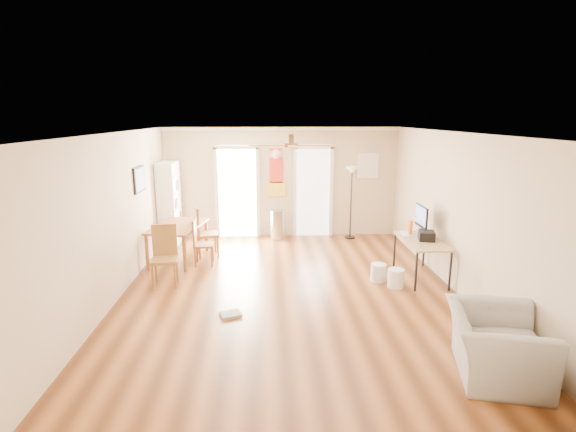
{
  "coord_description": "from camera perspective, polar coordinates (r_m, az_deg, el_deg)",
  "views": [
    {
      "loc": [
        -0.39,
        -6.82,
        2.85
      ],
      "look_at": [
        0.0,
        0.6,
        1.15
      ],
      "focal_mm": 27.35,
      "sensor_mm": 36.0,
      "label": 1
    }
  ],
  "objects": [
    {
      "name": "armchair",
      "position": [
        5.57,
        25.42,
        -14.94
      ],
      "size": [
        1.23,
        1.33,
        0.73
      ],
      "primitive_type": "imported",
      "rotation": [
        0.0,
        0.0,
        1.32
      ],
      "color": "#9E9E99",
      "rests_on": "floor"
    },
    {
      "name": "wall_back",
      "position": [
        10.44,
        -0.84,
        4.35
      ],
      "size": [
        5.5,
        0.04,
        2.6
      ],
      "primitive_type": null,
      "color": "beige",
      "rests_on": "floor"
    },
    {
      "name": "floor_cloth",
      "position": [
        6.61,
        -7.47,
        -12.57
      ],
      "size": [
        0.35,
        0.32,
        0.04
      ],
      "primitive_type": "cube",
      "rotation": [
        0.0,
        0.0,
        0.35
      ],
      "color": "#9D9D98",
      "rests_on": "floor"
    },
    {
      "name": "kitchen_doorway",
      "position": [
        10.48,
        -6.58,
        2.91
      ],
      "size": [
        0.9,
        0.1,
        2.1
      ],
      "primitive_type": null,
      "color": "white",
      "rests_on": "wall_back"
    },
    {
      "name": "dining_chair_right_b",
      "position": [
        8.69,
        -10.91,
        -3.38
      ],
      "size": [
        0.38,
        0.38,
        0.9
      ],
      "primitive_type": null,
      "rotation": [
        0.0,
        0.0,
        1.61
      ],
      "color": "olive",
      "rests_on": "floor"
    },
    {
      "name": "crown_molding",
      "position": [
        6.84,
        0.27,
        10.45
      ],
      "size": [
        5.5,
        7.0,
        0.08
      ],
      "primitive_type": null,
      "color": "white",
      "rests_on": "wall_back"
    },
    {
      "name": "keyboard",
      "position": [
        8.45,
        14.96,
        -2.23
      ],
      "size": [
        0.17,
        0.39,
        0.01
      ],
      "primitive_type": "cube",
      "rotation": [
        0.0,
        0.0,
        -0.12
      ],
      "color": "white",
      "rests_on": "computer_desk"
    },
    {
      "name": "ceiling",
      "position": [
        6.84,
        0.27,
        10.79
      ],
      "size": [
        5.5,
        7.0,
        0.0
      ],
      "primitive_type": null,
      "color": "silver",
      "rests_on": "floor"
    },
    {
      "name": "torchiere_lamp",
      "position": [
        10.41,
        8.19,
        1.71
      ],
      "size": [
        0.39,
        0.39,
        1.71
      ],
      "primitive_type": null,
      "rotation": [
        0.0,
        0.0,
        0.26
      ],
      "color": "black",
      "rests_on": "floor"
    },
    {
      "name": "dining_chair_near",
      "position": [
        7.78,
        -15.81,
        -5.1
      ],
      "size": [
        0.46,
        0.46,
        1.03
      ],
      "primitive_type": null,
      "rotation": [
        0.0,
        0.0,
        0.1
      ],
      "color": "olive",
      "rests_on": "floor"
    },
    {
      "name": "ac_grille",
      "position": [
        10.64,
        10.33,
        6.47
      ],
      "size": [
        0.5,
        0.04,
        0.6
      ],
      "primitive_type": "cube",
      "color": "white",
      "rests_on": "wall_back"
    },
    {
      "name": "imac",
      "position": [
        8.43,
        16.92,
        -0.53
      ],
      "size": [
        0.09,
        0.59,
        0.55
      ],
      "primitive_type": null,
      "rotation": [
        0.0,
        0.0,
        -0.01
      ],
      "color": "black",
      "rests_on": "computer_desk"
    },
    {
      "name": "framed_poster",
      "position": [
        8.62,
        -18.75,
        4.54
      ],
      "size": [
        0.04,
        0.66,
        0.48
      ],
      "primitive_type": "cube",
      "color": "black",
      "rests_on": "wall_left"
    },
    {
      "name": "ceiling_fan",
      "position": [
        6.55,
        0.42,
        9.2
      ],
      "size": [
        1.24,
        1.24,
        0.2
      ],
      "primitive_type": null,
      "color": "#593819",
      "rests_on": "ceiling"
    },
    {
      "name": "wall_decal",
      "position": [
        10.39,
        -1.53,
        5.69
      ],
      "size": [
        0.46,
        0.03,
        1.1
      ],
      "primitive_type": "cube",
      "color": "red",
      "rests_on": "wall_back"
    },
    {
      "name": "dining_chair_right_a",
      "position": [
        9.21,
        -10.46,
        -2.01
      ],
      "size": [
        0.52,
        0.52,
        1.03
      ],
      "primitive_type": null,
      "rotation": [
        0.0,
        0.0,
        1.81
      ],
      "color": "brown",
      "rests_on": "floor"
    },
    {
      "name": "trash_can",
      "position": [
        10.3,
        -1.41,
        -1.15
      ],
      "size": [
        0.37,
        0.37,
        0.7
      ],
      "primitive_type": "cylinder",
      "rotation": [
        0.0,
        0.0,
        0.14
      ],
      "color": "#ADADAF",
      "rests_on": "floor"
    },
    {
      "name": "dining_table",
      "position": [
        9.13,
        -14.03,
        -3.36
      ],
      "size": [
        1.11,
        1.56,
        0.71
      ],
      "primitive_type": null,
      "rotation": [
        0.0,
        0.0,
        -0.18
      ],
      "color": "#9D6032",
      "rests_on": "floor"
    },
    {
      "name": "wastebasket_a",
      "position": [
        7.95,
        11.67,
        -7.21
      ],
      "size": [
        0.33,
        0.33,
        0.31
      ],
      "primitive_type": "cylinder",
      "rotation": [
        0.0,
        0.0,
        -0.25
      ],
      "color": "silver",
      "rests_on": "floor"
    },
    {
      "name": "wastebasket_b",
      "position": [
        7.74,
        13.84,
        -7.86
      ],
      "size": [
        0.34,
        0.34,
        0.32
      ],
      "primitive_type": "cylinder",
      "rotation": [
        0.0,
        0.0,
        -0.27
      ],
      "color": "white",
      "rests_on": "floor"
    },
    {
      "name": "computer_desk",
      "position": [
        8.23,
        16.84,
        -5.36
      ],
      "size": [
        0.66,
        1.31,
        0.7
      ],
      "primitive_type": null,
      "color": "tan",
      "rests_on": "floor"
    },
    {
      "name": "orange_bottle",
      "position": [
        8.47,
        15.61,
        -1.37
      ],
      "size": [
        0.11,
        0.11,
        0.26
      ],
      "primitive_type": "cylinder",
      "rotation": [
        0.0,
        0.0,
        -0.33
      ],
      "color": "orange",
      "rests_on": "computer_desk"
    },
    {
      "name": "wall_right",
      "position": [
        7.67,
        21.24,
        0.34
      ],
      "size": [
        0.04,
        7.0,
        2.6
      ],
      "primitive_type": null,
      "color": "beige",
      "rests_on": "floor"
    },
    {
      "name": "bathroom_doorway",
      "position": [
        10.52,
        3.26,
        3.02
      ],
      "size": [
        0.8,
        0.1,
        2.1
      ],
      "primitive_type": null,
      "color": "white",
      "rests_on": "wall_back"
    },
    {
      "name": "wall_left",
      "position": [
        7.38,
        -21.57,
        -0.15
      ],
      "size": [
        0.04,
        7.0,
        2.6
      ],
      "primitive_type": null,
      "color": "beige",
      "rests_on": "floor"
    },
    {
      "name": "bookshelf",
      "position": [
        10.18,
        -15.17,
        1.56
      ],
      "size": [
        0.4,
        0.85,
        1.86
      ],
      "primitive_type": null,
      "rotation": [
        0.0,
        0.0,
        0.03
      ],
      "color": "white",
      "rests_on": "floor"
    },
    {
      "name": "printer",
      "position": [
        8.13,
        17.57,
        -2.46
      ],
      "size": [
        0.33,
        0.37,
        0.16
      ],
      "primitive_type": "cube",
      "rotation": [
        0.0,
        0.0,
        -0.23
      ],
      "color": "black",
      "rests_on": "computer_desk"
    },
    {
      "name": "wall_front",
      "position": [
        3.69,
        3.44,
        -12.01
      ],
      "size": [
        5.5,
        0.04,
        2.6
      ],
      "primitive_type": null,
      "color": "beige",
      "rests_on": "floor"
    },
    {
      "name": "floor",
      "position": [
        7.4,
        0.25,
        -9.76
      ],
      "size": [
        7.0,
        7.0,
        0.0
      ],
      "primitive_type": "plane",
      "color": "brown",
      "rests_on": "ground"
    }
  ]
}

